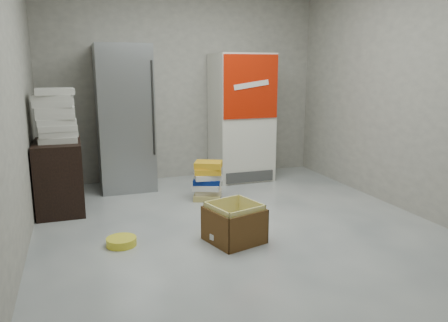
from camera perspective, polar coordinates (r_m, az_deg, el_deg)
name	(u,v)px	position (r m, az deg, el deg)	size (l,w,h in m)	color
ground	(247,235)	(4.34, 3.03, -9.61)	(5.00, 5.00, 0.00)	silver
room_shell	(249,46)	(4.04, 3.33, 14.81)	(4.04, 5.04, 2.82)	#ABA69A
steel_fridge	(125,118)	(5.94, -12.85, 5.49)	(0.70, 0.72, 1.90)	#A1A3A9
coke_cooler	(241,117)	(6.32, 2.26, 5.76)	(0.80, 0.73, 1.80)	silver
wood_shelf	(60,176)	(5.28, -20.67, -1.88)	(0.50, 0.80, 0.80)	black
supply_box_stack	(56,115)	(5.16, -21.10, 5.60)	(0.45, 0.44, 0.58)	beige
phonebook_stack_main	(208,181)	(5.39, -2.16, -2.57)	(0.43, 0.38, 0.48)	tan
phonebook_stack_side	(231,235)	(4.13, 0.95, -9.66)	(0.42, 0.39, 0.15)	#BEAF8A
cardboard_box	(234,226)	(4.15, 1.35, -8.44)	(0.57, 0.57, 0.37)	yellow
bucket_lid	(121,242)	(4.20, -13.25, -10.21)	(0.28, 0.28, 0.07)	yellow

